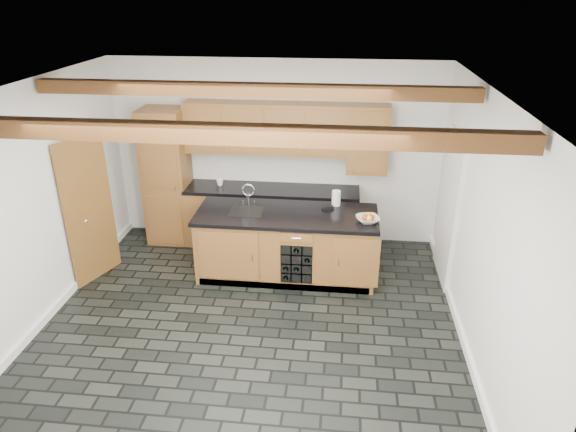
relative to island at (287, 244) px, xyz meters
name	(u,v)px	position (x,y,z in m)	size (l,w,h in m)	color
ground	(250,326)	(-0.31, -1.28, -0.46)	(5.00, 5.00, 0.00)	black
room_shell	(247,192)	(-0.39, -0.75, 1.06)	(5.01, 5.00, 5.00)	white
back_cabinetry	(250,183)	(-0.68, 0.95, 0.51)	(3.65, 0.62, 2.20)	#985B30
island	(287,244)	(0.00, 0.00, 0.00)	(2.48, 0.96, 0.93)	#985B30
faucet	(247,208)	(-0.56, 0.05, 0.50)	(0.45, 0.40, 0.34)	black
kitchen_scale	(328,207)	(0.54, 0.23, 0.49)	(0.17, 0.13, 0.05)	black
fruit_bowl	(368,219)	(1.07, -0.15, 0.50)	(0.30, 0.30, 0.07)	beige
fruit_cluster	(368,217)	(1.07, -0.15, 0.54)	(0.16, 0.17, 0.07)	#AA2416
paper_towel	(336,198)	(0.65, 0.37, 0.57)	(0.12, 0.12, 0.21)	white
mug	(220,182)	(-1.14, 0.95, 0.52)	(0.11, 0.11, 0.11)	white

